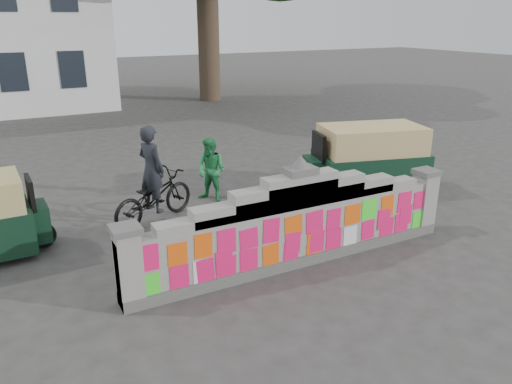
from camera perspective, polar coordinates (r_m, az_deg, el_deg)
ground at (r=9.16m, az=4.77°, el=-8.04°), size 100.00×100.00×0.00m
parapet_wall at (r=8.83m, az=4.92°, el=-3.73°), size 6.48×0.44×2.01m
cyclist_bike at (r=10.93m, az=-11.63°, el=-0.58°), size 2.21×1.51×1.10m
cyclist_rider at (r=10.81m, az=-11.77°, el=1.32°), size 0.68×0.80×1.86m
pedestrian at (r=11.91m, az=-5.15°, el=2.52°), size 0.90×0.94×1.53m
rickshaw_right at (r=12.67m, az=12.62°, el=3.71°), size 3.18×2.07×1.71m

